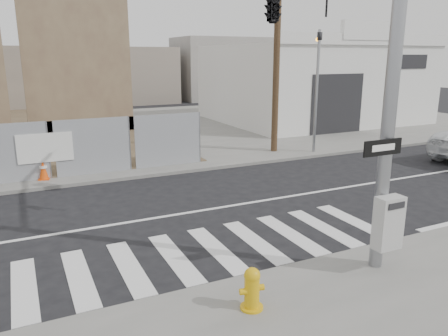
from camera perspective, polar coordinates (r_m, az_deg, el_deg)
name	(u,v)px	position (r m, az deg, el deg)	size (l,w,h in m)	color
ground	(179,214)	(12.21, -5.89, -6.04)	(100.00, 100.00, 0.00)	black
sidewalk_far	(93,133)	(25.43, -16.72, 4.35)	(50.00, 20.00, 0.12)	slate
signal_pole	(305,33)	(10.78, 10.55, 17.00)	(0.96, 5.87, 7.00)	gray
far_signal_pole	(317,74)	(19.41, 12.10, 11.86)	(0.16, 0.20, 5.60)	gray
concrete_wall_right	(79,73)	(25.11, -18.45, 11.73)	(5.50, 1.30, 8.00)	brown
auto_shop	(312,83)	(29.73, 11.41, 10.86)	(12.00, 10.20, 5.95)	silver
utility_pole_right	(277,32)	(19.29, 6.98, 17.17)	(1.60, 0.28, 10.00)	#4C3823
fire_hydrant	(252,289)	(7.57, 3.66, -15.45)	(0.48, 0.48, 0.74)	#D3A10B
traffic_cone_d	(43,170)	(16.22, -22.53, -0.23)	(0.42, 0.42, 0.69)	#E34A0B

